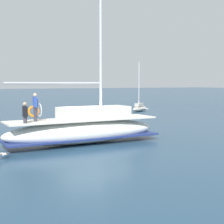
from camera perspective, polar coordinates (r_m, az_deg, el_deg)
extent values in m
plane|color=navy|center=(20.69, -5.18, -5.13)|extent=(400.00, 400.00, 0.00)
ellipsoid|color=white|center=(20.24, -4.92, -3.35)|extent=(2.55, 9.64, 1.40)
cube|color=navy|center=(20.29, -4.91, -4.23)|extent=(2.58, 9.45, 0.10)
cube|color=beige|center=(20.15, -4.94, -1.26)|extent=(2.35, 9.15, 0.08)
cube|color=white|center=(20.41, -3.10, -0.07)|extent=(1.75, 4.35, 0.70)
cylinder|color=silver|center=(20.99, -1.95, 16.69)|extent=(0.16, 0.16, 12.81)
cylinder|color=#B7B7BC|center=(19.41, -9.53, 4.84)|extent=(0.21, 5.76, 0.12)
cylinder|color=silver|center=(22.26, 5.49, 0.64)|extent=(0.90, 0.07, 0.06)
torus|color=orange|center=(20.30, -13.13, 0.12)|extent=(0.15, 0.70, 0.70)
cylinder|color=#33333D|center=(19.12, -12.85, -0.38)|extent=(0.20, 0.20, 0.80)
cube|color=#3351AD|center=(19.07, -12.89, 1.66)|extent=(0.32, 0.21, 0.56)
sphere|color=beige|center=(19.05, -12.91, 2.83)|extent=(0.20, 0.20, 0.20)
cylinder|color=#3351AD|center=(19.28, -13.07, 1.54)|extent=(0.09, 0.09, 0.50)
cylinder|color=#3351AD|center=(18.86, -12.70, 1.48)|extent=(0.09, 0.09, 0.50)
cylinder|color=#33333D|center=(18.42, -14.51, -1.31)|extent=(0.20, 0.20, 0.35)
cube|color=black|center=(18.38, -14.54, 0.10)|extent=(0.32, 0.21, 0.56)
sphere|color=tan|center=(18.35, -14.56, 1.32)|extent=(0.20, 0.20, 0.20)
cylinder|color=black|center=(18.60, -14.70, 0.00)|extent=(0.09, 0.09, 0.50)
cylinder|color=black|center=(18.17, -14.36, -0.11)|extent=(0.09, 0.09, 0.50)
torus|color=silver|center=(19.17, -12.17, 0.31)|extent=(0.76, 0.07, 0.76)
ellipsoid|color=#B7B2A8|center=(43.38, 4.72, 0.56)|extent=(2.91, 3.85, 0.64)
cube|color=#B7B2A8|center=(43.16, 4.62, 1.23)|extent=(1.36, 1.66, 0.40)
cylinder|color=silver|center=(42.98, 4.59, 4.69)|extent=(0.11, 0.11, 5.62)
ellipsoid|color=silver|center=(16.88, -18.14, -6.84)|extent=(0.39, 0.37, 0.16)
sphere|color=silver|center=(16.77, -17.62, -6.80)|extent=(0.11, 0.11, 0.11)
cone|color=gold|center=(16.73, -17.45, -6.85)|extent=(0.08, 0.08, 0.04)
cube|color=#9E9993|center=(17.09, -17.59, -6.61)|extent=(0.45, 0.49, 0.14)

